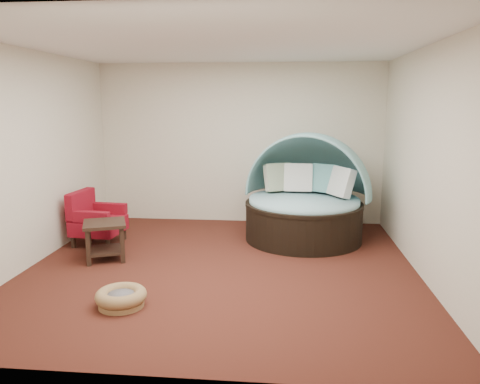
# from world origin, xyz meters

# --- Properties ---
(floor) EXTENTS (5.00, 5.00, 0.00)m
(floor) POSITION_xyz_m (0.00, 0.00, 0.00)
(floor) COLOR #4A1F15
(floor) RESTS_ON ground
(wall_back) EXTENTS (5.00, 0.00, 5.00)m
(wall_back) POSITION_xyz_m (0.00, 2.50, 1.40)
(wall_back) COLOR beige
(wall_back) RESTS_ON floor
(wall_front) EXTENTS (5.00, 0.00, 5.00)m
(wall_front) POSITION_xyz_m (0.00, -2.50, 1.40)
(wall_front) COLOR beige
(wall_front) RESTS_ON floor
(wall_left) EXTENTS (0.00, 5.00, 5.00)m
(wall_left) POSITION_xyz_m (-2.50, 0.00, 1.40)
(wall_left) COLOR beige
(wall_left) RESTS_ON floor
(wall_right) EXTENTS (0.00, 5.00, 5.00)m
(wall_right) POSITION_xyz_m (2.50, 0.00, 1.40)
(wall_right) COLOR beige
(wall_right) RESTS_ON floor
(ceiling) EXTENTS (5.00, 5.00, 0.00)m
(ceiling) POSITION_xyz_m (0.00, 0.00, 2.80)
(ceiling) COLOR white
(ceiling) RESTS_ON wall_back
(canopy_daybed) EXTENTS (2.31, 2.27, 1.67)m
(canopy_daybed) POSITION_xyz_m (1.14, 1.50, 0.77)
(canopy_daybed) COLOR black
(canopy_daybed) RESTS_ON floor
(pet_basket) EXTENTS (0.61, 0.61, 0.19)m
(pet_basket) POSITION_xyz_m (-0.89, -1.27, 0.10)
(pet_basket) COLOR brown
(pet_basket) RESTS_ON floor
(red_armchair) EXTENTS (0.75, 0.75, 0.81)m
(red_armchair) POSITION_xyz_m (-2.05, 0.89, 0.37)
(red_armchair) COLOR black
(red_armchair) RESTS_ON floor
(side_table) EXTENTS (0.71, 0.71, 0.53)m
(side_table) POSITION_xyz_m (-1.62, 0.18, 0.34)
(side_table) COLOR black
(side_table) RESTS_ON floor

